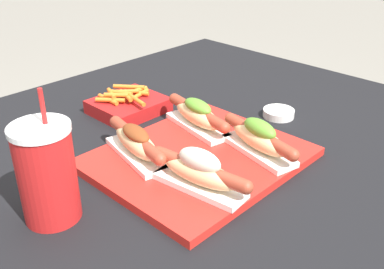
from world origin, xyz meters
TOP-DOWN VIEW (x-y plane):
  - serving_tray at (0.02, -0.07)m, footprint 0.42×0.36m
  - hot_dog_0 at (-0.07, -0.16)m, footprint 0.08×0.22m
  - hot_dog_1 at (0.11, -0.16)m, footprint 0.10×0.22m
  - hot_dog_2 at (-0.08, 0.01)m, footprint 0.10×0.22m
  - hot_dog_3 at (0.10, 0.01)m, footprint 0.09×0.22m
  - sauce_bowl at (0.32, -0.07)m, footprint 0.08×0.08m
  - drink_cup at (-0.30, -0.02)m, footprint 0.10×0.10m
  - fries_basket at (0.07, 0.23)m, footprint 0.17×0.16m

SIDE VIEW (x-z plane):
  - serving_tray at x=0.02m, z-range 0.75..0.77m
  - sauce_bowl at x=0.32m, z-range 0.75..0.77m
  - fries_basket at x=0.07m, z-range 0.74..0.80m
  - hot_dog_2 at x=-0.08m, z-range 0.77..0.84m
  - hot_dog_3 at x=0.10m, z-range 0.77..0.84m
  - hot_dog_1 at x=0.11m, z-range 0.77..0.84m
  - hot_dog_0 at x=-0.07m, z-range 0.76..0.85m
  - drink_cup at x=-0.30m, z-range 0.72..0.96m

